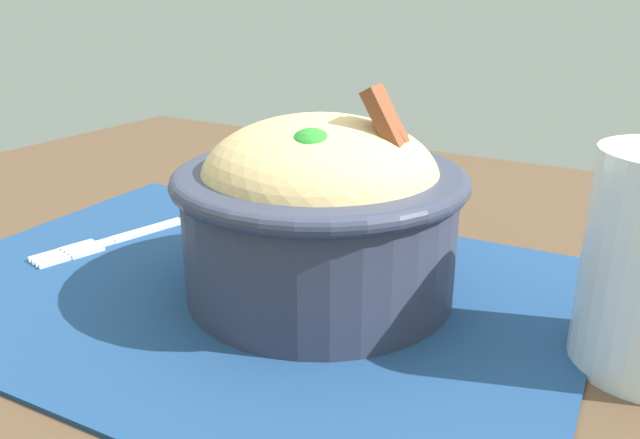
% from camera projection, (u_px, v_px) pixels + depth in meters
% --- Properties ---
extents(table, '(1.02, 0.92, 0.76)m').
position_uv_depth(table, '(249.00, 427.00, 0.43)').
color(table, '#4C3826').
rests_on(table, ground_plane).
extents(placemat, '(0.45, 0.33, 0.00)m').
position_uv_depth(placemat, '(243.00, 287.00, 0.43)').
color(placemat, navy).
rests_on(placemat, table).
extents(bowl, '(0.18, 0.18, 0.14)m').
position_uv_depth(bowl, '(320.00, 207.00, 0.40)').
color(bowl, '#2D3347').
rests_on(bowl, placemat).
extents(fork, '(0.04, 0.13, 0.00)m').
position_uv_depth(fork, '(106.00, 242.00, 0.49)').
color(fork, silver).
rests_on(fork, placemat).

